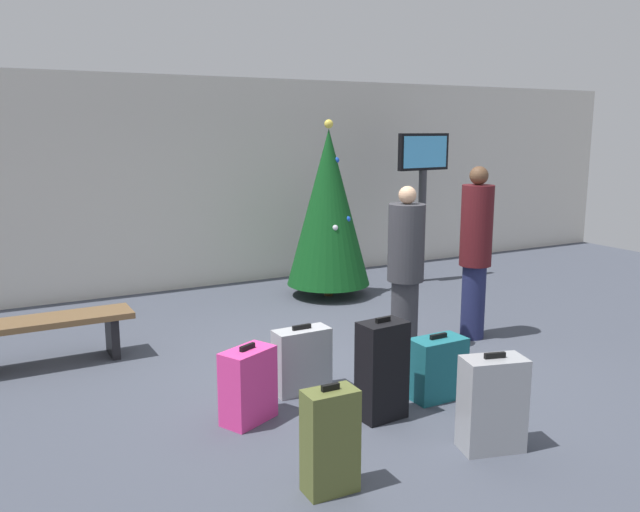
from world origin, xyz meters
TOP-DOWN VIEW (x-y plane):
  - ground_plane at (0.00, 0.00)m, footprint 16.00×16.00m
  - back_wall at (0.00, 4.05)m, footprint 16.00×0.20m
  - holiday_tree at (1.24, 2.61)m, footprint 1.14×1.14m
  - flight_info_kiosk at (2.90, 2.72)m, footprint 0.91×0.16m
  - waiting_bench at (-2.49, 1.52)m, footprint 1.58×0.44m
  - traveller_0 at (1.74, 0.21)m, footprint 0.48×0.48m
  - traveller_1 at (0.83, 0.24)m, footprint 0.53×0.53m
  - suitcase_0 at (-0.30, -1.03)m, footprint 0.39×0.27m
  - suitcase_1 at (0.11, -1.84)m, footprint 0.50×0.36m
  - suitcase_2 at (-0.62, -0.25)m, footprint 0.50×0.22m
  - suitcase_3 at (-1.26, -0.58)m, footprint 0.50×0.41m
  - suitcase_4 at (0.34, -0.92)m, footprint 0.48×0.27m
  - suitcase_5 at (-1.19, -1.78)m, footprint 0.34×0.21m

SIDE VIEW (x-z plane):
  - ground_plane at x=0.00m, z-range 0.00..0.00m
  - suitcase_4 at x=0.34m, z-range -0.02..0.56m
  - suitcase_2 at x=-0.62m, z-range -0.02..0.59m
  - suitcase_3 at x=-1.26m, z-range -0.02..0.61m
  - suitcase_5 at x=-1.19m, z-range -0.02..0.71m
  - suitcase_1 at x=0.11m, z-range -0.02..0.71m
  - waiting_bench at x=-2.49m, z-range 0.12..0.60m
  - suitcase_0 at x=-0.30m, z-range -0.02..0.82m
  - traveller_1 at x=0.83m, z-range 0.04..1.76m
  - traveller_0 at x=1.74m, z-range 0.06..1.95m
  - holiday_tree at x=1.24m, z-range 0.03..2.44m
  - back_wall at x=0.00m, z-range 0.00..3.02m
  - flight_info_kiosk at x=2.90m, z-range 0.45..2.67m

